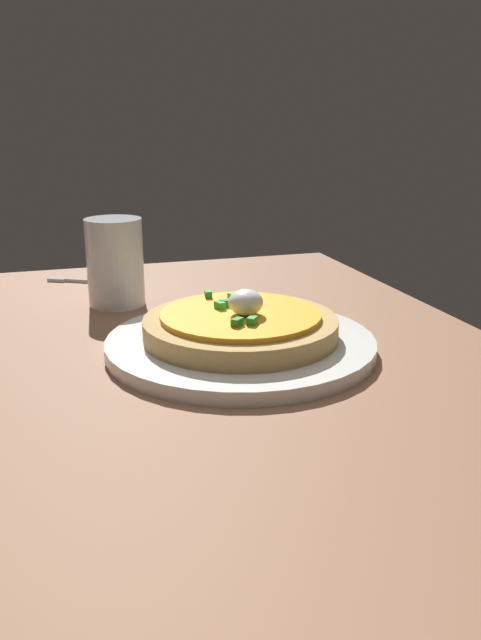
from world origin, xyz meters
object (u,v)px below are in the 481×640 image
object	(u,v)px
plate	(241,344)
pizza	(241,325)
cup_far	(116,268)
fork	(76,281)

from	to	relation	value
plate	pizza	size ratio (longest dim) A/B	1.39
cup_far	plate	bearing A→B (deg)	-153.97
plate	pizza	distance (cm)	2.21
pizza	fork	world-z (taller)	pizza
plate	cup_far	world-z (taller)	cup_far
plate	pizza	xyz separation A→B (cm)	(-0.02, -0.01, 2.21)
plate	fork	distance (cm)	39.98
fork	pizza	bearing A→B (deg)	142.41
pizza	cup_far	bearing A→B (deg)	26.02
fork	cup_far	bearing A→B (deg)	137.68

